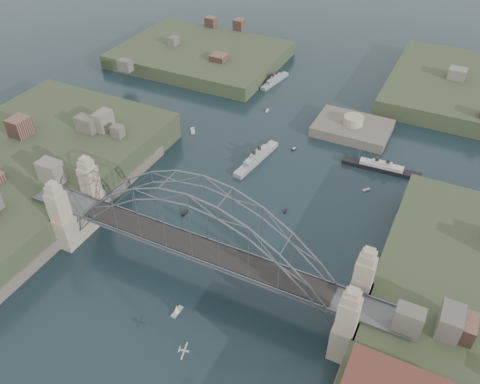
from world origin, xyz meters
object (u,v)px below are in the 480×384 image
at_px(fort_island, 351,133).
at_px(naval_cruiser_far, 275,81).
at_px(bridge, 199,234).
at_px(naval_cruiser_near, 256,158).
at_px(ocean_liner, 381,168).

distance_m(fort_island, naval_cruiser_far, 39.80).
bearing_deg(fort_island, naval_cruiser_far, 149.00).
relative_size(bridge, naval_cruiser_far, 5.41).
distance_m(fort_island, naval_cruiser_near, 32.88).
xyz_separation_m(fort_island, naval_cruiser_far, (-34.10, 20.49, 1.15)).
bearing_deg(fort_island, naval_cruiser_near, -126.52).
height_order(fort_island, naval_cruiser_far, fort_island).
xyz_separation_m(fort_island, naval_cruiser_near, (-19.56, -26.41, 1.24)).
bearing_deg(naval_cruiser_near, fort_island, 53.48).
relative_size(fort_island, naval_cruiser_far, 1.42).
relative_size(naval_cruiser_far, ocean_liner, 0.73).
bearing_deg(naval_cruiser_far, ocean_liner, -37.52).
xyz_separation_m(fort_island, ocean_liner, (12.53, -15.32, 1.14)).
bearing_deg(bridge, fort_island, 80.27).
bearing_deg(bridge, naval_cruiser_near, 99.83).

